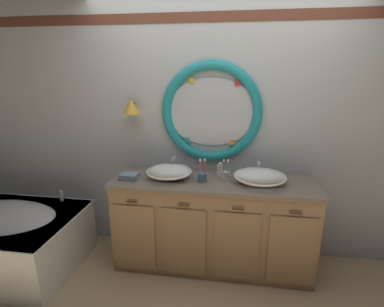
{
  "coord_description": "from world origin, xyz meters",
  "views": [
    {
      "loc": [
        0.17,
        -2.26,
        1.87
      ],
      "look_at": [
        -0.21,
        0.25,
        1.13
      ],
      "focal_mm": 27.27,
      "sensor_mm": 36.0,
      "label": 1
    }
  ],
  "objects_px": {
    "sink_basin_right": "(260,177)",
    "folded_hand_towel": "(129,176)",
    "bathtub": "(2,236)",
    "sink_basin_left": "(169,172)",
    "toothbrush_holder_left": "(202,176)",
    "toothbrush_holder_right": "(226,175)",
    "soap_dispenser": "(220,170)"
  },
  "relations": [
    {
      "from": "sink_basin_right",
      "to": "folded_hand_towel",
      "type": "bearing_deg",
      "value": -176.97
    },
    {
      "from": "bathtub",
      "to": "sink_basin_right",
      "type": "distance_m",
      "value": 2.52
    },
    {
      "from": "sink_basin_left",
      "to": "toothbrush_holder_left",
      "type": "height_order",
      "value": "toothbrush_holder_left"
    },
    {
      "from": "sink_basin_right",
      "to": "sink_basin_left",
      "type": "bearing_deg",
      "value": -180.0
    },
    {
      "from": "sink_basin_left",
      "to": "folded_hand_towel",
      "type": "height_order",
      "value": "sink_basin_left"
    },
    {
      "from": "folded_hand_towel",
      "to": "toothbrush_holder_left",
      "type": "bearing_deg",
      "value": 2.88
    },
    {
      "from": "sink_basin_left",
      "to": "toothbrush_holder_right",
      "type": "bearing_deg",
      "value": 3.63
    },
    {
      "from": "toothbrush_holder_left",
      "to": "toothbrush_holder_right",
      "type": "xyz_separation_m",
      "value": [
        0.21,
        0.06,
        0.0
      ]
    },
    {
      "from": "sink_basin_left",
      "to": "toothbrush_holder_right",
      "type": "distance_m",
      "value": 0.53
    },
    {
      "from": "sink_basin_right",
      "to": "toothbrush_holder_left",
      "type": "xyz_separation_m",
      "value": [
        -0.52,
        -0.03,
        -0.02
      ]
    },
    {
      "from": "sink_basin_left",
      "to": "sink_basin_right",
      "type": "height_order",
      "value": "sink_basin_left"
    },
    {
      "from": "toothbrush_holder_left",
      "to": "soap_dispenser",
      "type": "height_order",
      "value": "toothbrush_holder_left"
    },
    {
      "from": "bathtub",
      "to": "toothbrush_holder_left",
      "type": "xyz_separation_m",
      "value": [
        1.9,
        0.3,
        0.61
      ]
    },
    {
      "from": "soap_dispenser",
      "to": "folded_hand_towel",
      "type": "bearing_deg",
      "value": -166.74
    },
    {
      "from": "sink_basin_right",
      "to": "toothbrush_holder_left",
      "type": "height_order",
      "value": "toothbrush_holder_left"
    },
    {
      "from": "sink_basin_right",
      "to": "soap_dispenser",
      "type": "relative_size",
      "value": 3.26
    },
    {
      "from": "bathtub",
      "to": "sink_basin_left",
      "type": "bearing_deg",
      "value": 11.64
    },
    {
      "from": "bathtub",
      "to": "folded_hand_towel",
      "type": "xyz_separation_m",
      "value": [
        1.22,
        0.26,
        0.58
      ]
    },
    {
      "from": "toothbrush_holder_right",
      "to": "soap_dispenser",
      "type": "distance_m",
      "value": 0.11
    },
    {
      "from": "sink_basin_left",
      "to": "folded_hand_towel",
      "type": "bearing_deg",
      "value": -170.2
    },
    {
      "from": "sink_basin_left",
      "to": "bathtub",
      "type": "bearing_deg",
      "value": -168.36
    },
    {
      "from": "sink_basin_right",
      "to": "bathtub",
      "type": "bearing_deg",
      "value": -172.29
    },
    {
      "from": "bathtub",
      "to": "soap_dispenser",
      "type": "bearing_deg",
      "value": 12.63
    },
    {
      "from": "sink_basin_left",
      "to": "soap_dispenser",
      "type": "height_order",
      "value": "soap_dispenser"
    },
    {
      "from": "folded_hand_towel",
      "to": "soap_dispenser",
      "type": "bearing_deg",
      "value": 13.26
    },
    {
      "from": "sink_basin_left",
      "to": "sink_basin_right",
      "type": "xyz_separation_m",
      "value": [
        0.83,
        0.0,
        -0.0
      ]
    },
    {
      "from": "sink_basin_left",
      "to": "soap_dispenser",
      "type": "bearing_deg",
      "value": 15.89
    },
    {
      "from": "bathtub",
      "to": "toothbrush_holder_right",
      "type": "xyz_separation_m",
      "value": [
        2.11,
        0.36,
        0.61
      ]
    },
    {
      "from": "bathtub",
      "to": "folded_hand_towel",
      "type": "distance_m",
      "value": 1.38
    },
    {
      "from": "toothbrush_holder_right",
      "to": "sink_basin_right",
      "type": "bearing_deg",
      "value": -6.22
    },
    {
      "from": "toothbrush_holder_left",
      "to": "sink_basin_left",
      "type": "bearing_deg",
      "value": 174.66
    },
    {
      "from": "sink_basin_right",
      "to": "toothbrush_holder_right",
      "type": "distance_m",
      "value": 0.31
    }
  ]
}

